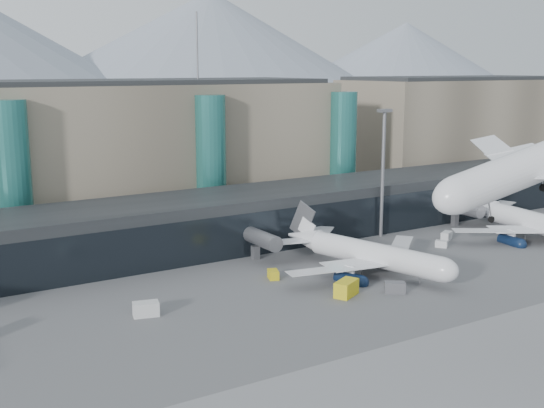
{
  "coord_description": "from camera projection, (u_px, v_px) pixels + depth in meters",
  "views": [
    {
      "loc": [
        -59.16,
        -54.32,
        33.62
      ],
      "look_at": [
        -5.79,
        32.0,
        13.2
      ],
      "focal_mm": 45.0,
      "sensor_mm": 36.0,
      "label": 1
    }
  ],
  "objects": [
    {
      "name": "veh_c",
      "position": [
        395.0,
        287.0,
        103.16
      ],
      "size": [
        3.44,
        3.13,
        1.71
      ],
      "primitive_type": "cube",
      "rotation": [
        0.0,
        0.0,
        -0.63
      ],
      "color": "#4D4D52",
      "rests_on": "ground"
    },
    {
      "name": "concourse",
      "position": [
        227.0,
        221.0,
        129.57
      ],
      "size": [
        170.0,
        27.0,
        10.0
      ],
      "color": "black",
      "rests_on": "ground"
    },
    {
      "name": "veh_g",
      "position": [
        441.0,
        244.0,
        129.37
      ],
      "size": [
        2.32,
        2.55,
        1.29
      ],
      "primitive_type": "cube",
      "rotation": [
        0.0,
        0.0,
        -0.96
      ],
      "color": "silver",
      "rests_on": "ground"
    },
    {
      "name": "ground",
      "position": [
        451.0,
        350.0,
        82.42
      ],
      "size": [
        900.0,
        900.0,
        0.0
      ],
      "primitive_type": "plane",
      "color": "#515154",
      "rests_on": "ground"
    },
    {
      "name": "jet_parked_right",
      "position": [
        526.0,
        215.0,
        136.82
      ],
      "size": [
        37.12,
        37.05,
        12.04
      ],
      "rotation": [
        0.0,
        0.0,
        1.44
      ],
      "color": "silver",
      "rests_on": "ground"
    },
    {
      "name": "veh_a",
      "position": [
        146.0,
        309.0,
        93.57
      ],
      "size": [
        3.9,
        2.79,
        1.98
      ],
      "primitive_type": "cube",
      "rotation": [
        0.0,
        0.0,
        -0.25
      ],
      "color": "silver",
      "rests_on": "ground"
    },
    {
      "name": "terminal_main",
      "position": [
        47.0,
        156.0,
        141.54
      ],
      "size": [
        130.0,
        30.0,
        31.0
      ],
      "color": "gray",
      "rests_on": "ground"
    },
    {
      "name": "veh_d",
      "position": [
        447.0,
        236.0,
        134.84
      ],
      "size": [
        3.27,
        2.71,
        1.65
      ],
      "primitive_type": "cube",
      "rotation": [
        0.0,
        0.0,
        0.48
      ],
      "color": "silver",
      "rests_on": "ground"
    },
    {
      "name": "jet_parked_mid",
      "position": [
        358.0,
        245.0,
        114.49
      ],
      "size": [
        34.26,
        35.59,
        11.42
      ],
      "rotation": [
        0.0,
        0.0,
        1.84
      ],
      "color": "silver",
      "rests_on": "ground"
    },
    {
      "name": "veh_h",
      "position": [
        346.0,
        288.0,
        101.8
      ],
      "size": [
        4.82,
        3.94,
        2.36
      ],
      "primitive_type": "cube",
      "rotation": [
        0.0,
        0.0,
        0.47
      ],
      "color": "gold",
      "rests_on": "ground"
    },
    {
      "name": "terminal_east",
      "position": [
        457.0,
        129.0,
        203.4
      ],
      "size": [
        70.0,
        30.0,
        31.0
      ],
      "color": "gray",
      "rests_on": "ground"
    },
    {
      "name": "veh_b",
      "position": [
        273.0,
        274.0,
        110.1
      ],
      "size": [
        2.3,
        2.86,
        1.43
      ],
      "primitive_type": "cube",
      "rotation": [
        0.0,
        0.0,
        1.22
      ],
      "color": "gold",
      "rests_on": "ground"
    },
    {
      "name": "teal_towers",
      "position": [
        120.0,
        169.0,
        133.65
      ],
      "size": [
        116.4,
        19.4,
        46.0
      ],
      "color": "#276E69",
      "rests_on": "ground"
    },
    {
      "name": "lightmast_mid",
      "position": [
        383.0,
        166.0,
        135.07
      ],
      "size": [
        3.0,
        1.2,
        25.6
      ],
      "color": "slate",
      "rests_on": "ground"
    }
  ]
}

